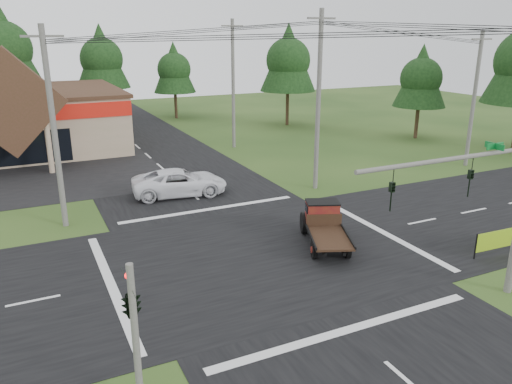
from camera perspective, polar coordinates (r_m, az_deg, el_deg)
ground at (r=23.89m, az=0.62°, el=-7.17°), size 120.00×120.00×0.00m
road_ns at (r=23.88m, az=0.62°, el=-7.15°), size 12.00×120.00×0.02m
road_ew at (r=23.88m, az=0.62°, el=-7.15°), size 120.00×12.00×0.02m
traffic_signal_mast at (r=20.28m, az=25.54°, el=-0.20°), size 8.12×0.24×7.00m
traffic_signal_corner at (r=13.92m, az=-14.17°, el=-10.92°), size 0.53×2.48×4.40m
utility_pole_nw at (r=27.86m, az=-22.11°, el=6.79°), size 2.00×0.30×10.50m
utility_pole_ne at (r=32.84m, az=7.14°, el=10.33°), size 2.00×0.30×11.50m
utility_pole_far at (r=42.10m, az=23.65°, el=9.73°), size 2.00×0.30×10.20m
utility_pole_n at (r=45.21m, az=-2.63°, el=12.27°), size 2.00×0.30×11.20m
tree_row_c at (r=60.44m, az=-26.92°, el=14.67°), size 7.28×7.28×13.13m
tree_row_d at (r=62.22m, az=-17.27°, el=14.54°), size 6.16×6.16×11.11m
tree_row_e at (r=62.10m, az=-9.35°, el=13.83°), size 5.04×5.04×9.09m
tree_side_ne at (r=56.66m, az=3.71°, el=15.03°), size 6.16×6.16×11.11m
tree_side_e_near at (r=51.80m, az=18.36°, el=12.44°), size 5.04×5.04×9.09m
antique_flatbed_truck at (r=24.69m, az=7.95°, el=-3.94°), size 3.55×5.18×2.03m
roadside_banner at (r=26.60m, az=26.54°, el=-4.98°), size 3.75×0.27×1.28m
white_pickup at (r=32.58m, az=-8.72°, el=1.11°), size 6.41×3.67×1.68m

